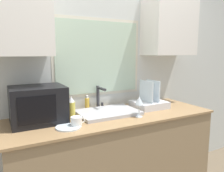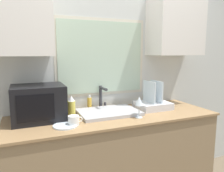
% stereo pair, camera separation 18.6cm
% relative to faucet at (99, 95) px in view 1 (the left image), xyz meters
% --- Properties ---
extents(countertop, '(1.93, 0.69, 0.92)m').
position_rel_faucet_xyz_m(countertop, '(0.03, -0.25, -0.61)').
color(countertop, '#8C7251').
rests_on(countertop, ground_plane).
extents(wall_back, '(6.00, 0.38, 2.60)m').
position_rel_faucet_xyz_m(wall_back, '(0.03, 0.07, 0.33)').
color(wall_back, silver).
rests_on(wall_back, ground_plane).
extents(sink_basin, '(0.56, 0.39, 0.03)m').
position_rel_faucet_xyz_m(sink_basin, '(-0.00, -0.20, -0.13)').
color(sink_basin, '#B2B2B7').
rests_on(sink_basin, countertop).
extents(faucet, '(0.08, 0.19, 0.24)m').
position_rel_faucet_xyz_m(faucet, '(0.00, 0.00, 0.00)').
color(faucet, '#333338').
rests_on(faucet, countertop).
extents(microwave, '(0.43, 0.36, 0.30)m').
position_rel_faucet_xyz_m(microwave, '(-0.63, -0.16, 0.01)').
color(microwave, black).
rests_on(microwave, countertop).
extents(dish_rack, '(0.33, 0.29, 0.29)m').
position_rel_faucet_xyz_m(dish_rack, '(0.49, -0.20, -0.09)').
color(dish_rack, silver).
rests_on(dish_rack, countertop).
extents(spray_bottle, '(0.07, 0.07, 0.20)m').
position_rel_faucet_xyz_m(spray_bottle, '(-0.35, -0.17, -0.05)').
color(spray_bottle, '#D8CC4C').
rests_on(spray_bottle, countertop).
extents(soap_bottle, '(0.05, 0.05, 0.15)m').
position_rel_faucet_xyz_m(soap_bottle, '(-0.13, 0.02, -0.08)').
color(soap_bottle, gold).
rests_on(soap_bottle, countertop).
extents(mug_near_sink, '(0.12, 0.09, 0.08)m').
position_rel_faucet_xyz_m(mug_near_sink, '(-0.39, -0.41, -0.10)').
color(mug_near_sink, white).
rests_on(mug_near_sink, countertop).
extents(wine_glass, '(0.07, 0.07, 0.19)m').
position_rel_faucet_xyz_m(wine_glass, '(0.20, -0.42, 0.00)').
color(wine_glass, silver).
rests_on(wine_glass, countertop).
extents(small_plate, '(0.19, 0.19, 0.01)m').
position_rel_faucet_xyz_m(small_plate, '(-0.46, -0.41, -0.14)').
color(small_plate, silver).
rests_on(small_plate, countertop).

